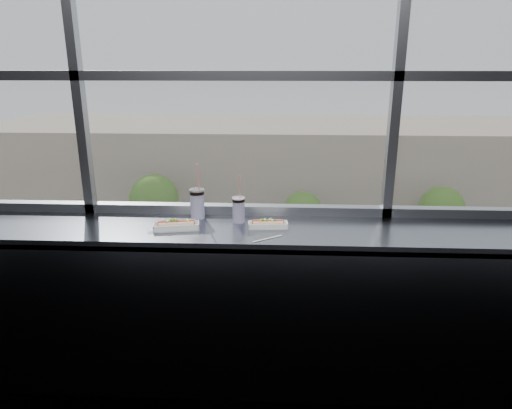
{
  "coord_description": "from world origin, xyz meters",
  "views": [
    {
      "loc": [
        0.28,
        -1.43,
        2.07
      ],
      "look_at": [
        0.15,
        1.23,
        1.25
      ],
      "focal_mm": 32.0,
      "sensor_mm": 36.0,
      "label": 1
    }
  ],
  "objects_px": {
    "pedestrian_d": "(396,243)",
    "pedestrian_b": "(249,230)",
    "hotdog_tray_left": "(176,225)",
    "soda_cup_left": "(197,202)",
    "tree_center": "(303,211)",
    "hotdog_tray_right": "(268,224)",
    "car_near_c": "(266,327)",
    "soda_cup_right": "(239,208)",
    "tree_right": "(442,209)",
    "wrapper": "(153,230)",
    "car_far_b": "(324,259)",
    "pedestrian_c": "(361,239)",
    "loose_straw": "(268,239)",
    "car_far_a": "(108,254)",
    "car_near_d": "(413,331)",
    "tree_left": "(154,199)"
  },
  "relations": [
    {
      "from": "pedestrian_b",
      "to": "tree_right",
      "type": "distance_m",
      "value": 13.75
    },
    {
      "from": "car_far_b",
      "to": "loose_straw",
      "type": "bearing_deg",
      "value": 176.98
    },
    {
      "from": "car_near_c",
      "to": "tree_left",
      "type": "distance_m",
      "value": 14.88
    },
    {
      "from": "car_near_d",
      "to": "wrapper",
      "type": "bearing_deg",
      "value": 159.67
    },
    {
      "from": "pedestrian_c",
      "to": "tree_right",
      "type": "xyz_separation_m",
      "value": [
        5.54,
        0.44,
        2.18
      ]
    },
    {
      "from": "car_near_d",
      "to": "car_near_c",
      "type": "relative_size",
      "value": 0.99
    },
    {
      "from": "hotdog_tray_left",
      "to": "wrapper",
      "type": "height_order",
      "value": "hotdog_tray_left"
    },
    {
      "from": "pedestrian_d",
      "to": "car_near_d",
      "type": "bearing_deg",
      "value": -9.62
    },
    {
      "from": "car_near_d",
      "to": "loose_straw",
      "type": "bearing_deg",
      "value": 161.84
    },
    {
      "from": "car_far_b",
      "to": "car_near_d",
      "type": "relative_size",
      "value": 1.01
    },
    {
      "from": "hotdog_tray_right",
      "to": "hotdog_tray_left",
      "type": "bearing_deg",
      "value": -178.61
    },
    {
      "from": "soda_cup_right",
      "to": "tree_center",
      "type": "height_order",
      "value": "soda_cup_right"
    },
    {
      "from": "hotdog_tray_left",
      "to": "tree_right",
      "type": "xyz_separation_m",
      "value": [
        12.08,
        28.33,
        -8.79
      ]
    },
    {
      "from": "pedestrian_b",
      "to": "tree_center",
      "type": "xyz_separation_m",
      "value": [
        3.85,
        -1.0,
        1.87
      ]
    },
    {
      "from": "car_far_a",
      "to": "pedestrian_c",
      "type": "xyz_separation_m",
      "value": [
        16.97,
        3.56,
        -0.03
      ]
    },
    {
      "from": "soda_cup_left",
      "to": "car_far_a",
      "type": "bearing_deg",
      "value": 113.58
    },
    {
      "from": "soda_cup_left",
      "to": "tree_center",
      "type": "xyz_separation_m",
      "value": [
        2.31,
        28.11,
        -9.2
      ]
    },
    {
      "from": "pedestrian_b",
      "to": "tree_right",
      "type": "xyz_separation_m",
      "value": [
        13.53,
        -1.0,
        2.19
      ]
    },
    {
      "from": "car_near_d",
      "to": "hotdog_tray_left",
      "type": "bearing_deg",
      "value": 160.0
    },
    {
      "from": "hotdog_tray_left",
      "to": "car_far_a",
      "type": "relative_size",
      "value": 0.04
    },
    {
      "from": "hotdog_tray_right",
      "to": "soda_cup_left",
      "type": "relative_size",
      "value": 0.67
    },
    {
      "from": "pedestrian_c",
      "to": "tree_right",
      "type": "relative_size",
      "value": 0.46
    },
    {
      "from": "hotdog_tray_right",
      "to": "car_near_c",
      "type": "relative_size",
      "value": 0.04
    },
    {
      "from": "hotdog_tray_left",
      "to": "pedestrian_b",
      "type": "relative_size",
      "value": 0.13
    },
    {
      "from": "soda_cup_left",
      "to": "soda_cup_right",
      "type": "relative_size",
      "value": 1.18
    },
    {
      "from": "soda_cup_right",
      "to": "car_near_d",
      "type": "distance_m",
      "value": 20.73
    },
    {
      "from": "car_far_b",
      "to": "tree_left",
      "type": "bearing_deg",
      "value": 75.5
    },
    {
      "from": "pedestrian_b",
      "to": "pedestrian_c",
      "type": "xyz_separation_m",
      "value": [
        8.0,
        -1.44,
        0.01
      ]
    },
    {
      "from": "loose_straw",
      "to": "tree_center",
      "type": "relative_size",
      "value": 0.04
    },
    {
      "from": "soda_cup_left",
      "to": "pedestrian_b",
      "type": "relative_size",
      "value": 0.17
    },
    {
      "from": "pedestrian_d",
      "to": "pedestrian_b",
      "type": "relative_size",
      "value": 0.85
    },
    {
      "from": "pedestrian_c",
      "to": "tree_right",
      "type": "height_order",
      "value": "tree_right"
    },
    {
      "from": "car_near_c",
      "to": "car_far_a",
      "type": "bearing_deg",
      "value": 48.32
    },
    {
      "from": "tree_center",
      "to": "tree_right",
      "type": "xyz_separation_m",
      "value": [
        9.68,
        0.0,
        0.32
      ]
    },
    {
      "from": "tree_right",
      "to": "car_near_d",
      "type": "bearing_deg",
      "value": -112.77
    },
    {
      "from": "soda_cup_left",
      "to": "wrapper",
      "type": "height_order",
      "value": "soda_cup_left"
    },
    {
      "from": "hotdog_tray_right",
      "to": "wrapper",
      "type": "xyz_separation_m",
      "value": [
        -0.69,
        -0.11,
        -0.01
      ]
    },
    {
      "from": "tree_left",
      "to": "soda_cup_left",
      "type": "bearing_deg",
      "value": -73.48
    },
    {
      "from": "car_near_d",
      "to": "tree_center",
      "type": "height_order",
      "value": "tree_center"
    },
    {
      "from": "car_near_d",
      "to": "tree_right",
      "type": "relative_size",
      "value": 1.25
    },
    {
      "from": "wrapper",
      "to": "tree_center",
      "type": "xyz_separation_m",
      "value": [
        2.53,
        28.38,
        -9.1
      ]
    },
    {
      "from": "soda_cup_left",
      "to": "car_near_d",
      "type": "relative_size",
      "value": 0.06
    },
    {
      "from": "pedestrian_d",
      "to": "tree_right",
      "type": "height_order",
      "value": "tree_right"
    },
    {
      "from": "soda_cup_right",
      "to": "pedestrian_d",
      "type": "bearing_deg",
      "value": 72.66
    },
    {
      "from": "hotdog_tray_left",
      "to": "pedestrian_b",
      "type": "xyz_separation_m",
      "value": [
        -1.45,
        29.33,
        -10.98
      ]
    },
    {
      "from": "car_far_b",
      "to": "car_near_c",
      "type": "xyz_separation_m",
      "value": [
        -3.49,
        -8.0,
        -0.0
      ]
    },
    {
      "from": "hotdog_tray_left",
      "to": "pedestrian_d",
      "type": "distance_m",
      "value": 31.18
    },
    {
      "from": "soda_cup_right",
      "to": "car_near_c",
      "type": "distance_m",
      "value": 19.62
    },
    {
      "from": "hotdog_tray_left",
      "to": "car_far_b",
      "type": "relative_size",
      "value": 0.05
    },
    {
      "from": "car_far_a",
      "to": "pedestrian_d",
      "type": "height_order",
      "value": "car_far_a"
    }
  ]
}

